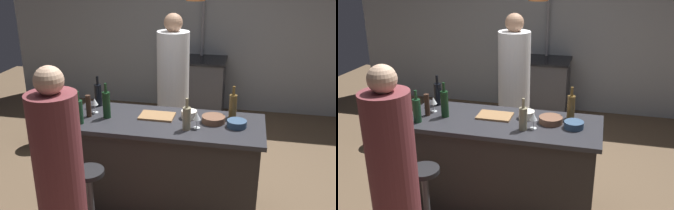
% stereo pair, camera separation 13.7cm
% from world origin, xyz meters
% --- Properties ---
extents(ground_plane, '(9.00, 9.00, 0.00)m').
position_xyz_m(ground_plane, '(0.00, 0.00, 0.00)').
color(ground_plane, brown).
extents(back_wall, '(6.40, 0.16, 2.60)m').
position_xyz_m(back_wall, '(0.00, 2.85, 1.30)').
color(back_wall, '#9EA3A8').
rests_on(back_wall, ground_plane).
extents(kitchen_island, '(1.80, 0.72, 0.90)m').
position_xyz_m(kitchen_island, '(0.00, 0.00, 0.45)').
color(kitchen_island, '#332D2B').
rests_on(kitchen_island, ground_plane).
extents(stove_range, '(0.80, 0.64, 0.89)m').
position_xyz_m(stove_range, '(0.00, 2.45, 0.45)').
color(stove_range, '#47474C').
rests_on(stove_range, ground_plane).
extents(chef, '(0.37, 0.37, 1.74)m').
position_xyz_m(chef, '(-0.12, 1.01, 0.81)').
color(chef, white).
rests_on(chef, ground_plane).
extents(bar_stool_left, '(0.28, 0.28, 0.68)m').
position_xyz_m(bar_stool_left, '(-0.50, -0.62, 0.38)').
color(bar_stool_left, '#4C4C51').
rests_on(bar_stool_left, ground_plane).
extents(guest_left, '(0.35, 0.35, 1.64)m').
position_xyz_m(guest_left, '(-0.55, -0.98, 0.76)').
color(guest_left, brown).
rests_on(guest_left, ground_plane).
extents(overhead_pot_rack, '(0.57, 1.38, 2.17)m').
position_xyz_m(overhead_pot_rack, '(-0.05, 2.05, 1.60)').
color(overhead_pot_rack, gray).
rests_on(overhead_pot_rack, ground_plane).
extents(potted_plant, '(0.36, 0.36, 0.52)m').
position_xyz_m(potted_plant, '(-1.84, 0.93, 0.30)').
color(potted_plant, brown).
rests_on(potted_plant, ground_plane).
extents(cutting_board, '(0.32, 0.22, 0.02)m').
position_xyz_m(cutting_board, '(-0.09, 0.08, 0.91)').
color(cutting_board, '#997047').
rests_on(cutting_board, kitchen_island).
extents(pepper_mill, '(0.05, 0.05, 0.21)m').
position_xyz_m(pepper_mill, '(-0.72, -0.04, 1.01)').
color(pepper_mill, '#382319').
rests_on(pepper_mill, kitchen_island).
extents(wine_bottle_dark, '(0.07, 0.07, 0.31)m').
position_xyz_m(wine_bottle_dark, '(-0.74, 0.25, 1.02)').
color(wine_bottle_dark, black).
rests_on(wine_bottle_dark, kitchen_island).
extents(wine_bottle_red, '(0.07, 0.07, 0.33)m').
position_xyz_m(wine_bottle_red, '(-0.54, -0.03, 1.03)').
color(wine_bottle_red, '#143319').
rests_on(wine_bottle_red, kitchen_island).
extents(wine_bottle_white, '(0.07, 0.07, 0.29)m').
position_xyz_m(wine_bottle_white, '(0.23, -0.14, 1.01)').
color(wine_bottle_white, gray).
rests_on(wine_bottle_white, kitchen_island).
extents(wine_bottle_amber, '(0.07, 0.07, 0.30)m').
position_xyz_m(wine_bottle_amber, '(0.60, 0.22, 1.02)').
color(wine_bottle_amber, brown).
rests_on(wine_bottle_amber, kitchen_island).
extents(wine_bottle_green, '(0.07, 0.07, 0.30)m').
position_xyz_m(wine_bottle_green, '(-0.73, -0.21, 1.02)').
color(wine_bottle_green, '#193D23').
rests_on(wine_bottle_green, kitchen_island).
extents(wine_glass_by_chef, '(0.07, 0.07, 0.15)m').
position_xyz_m(wine_glass_by_chef, '(-0.70, 0.06, 1.01)').
color(wine_glass_by_chef, silver).
rests_on(wine_glass_by_chef, kitchen_island).
extents(wine_glass_near_right_guest, '(0.07, 0.07, 0.15)m').
position_xyz_m(wine_glass_near_right_guest, '(0.31, -0.10, 1.01)').
color(wine_glass_near_right_guest, silver).
rests_on(wine_glass_near_right_guest, kitchen_island).
extents(mixing_bowl_ceramic, '(0.15, 0.15, 0.07)m').
position_xyz_m(mixing_bowl_ceramic, '(0.21, 0.12, 0.94)').
color(mixing_bowl_ceramic, silver).
rests_on(mixing_bowl_ceramic, kitchen_island).
extents(mixing_bowl_blue, '(0.17, 0.17, 0.06)m').
position_xyz_m(mixing_bowl_blue, '(0.65, 0.00, 0.93)').
color(mixing_bowl_blue, '#334C6B').
rests_on(mixing_bowl_blue, kitchen_island).
extents(mixing_bowl_wooden, '(0.21, 0.21, 0.06)m').
position_xyz_m(mixing_bowl_wooden, '(0.44, 0.06, 0.93)').
color(mixing_bowl_wooden, brown).
rests_on(mixing_bowl_wooden, kitchen_island).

